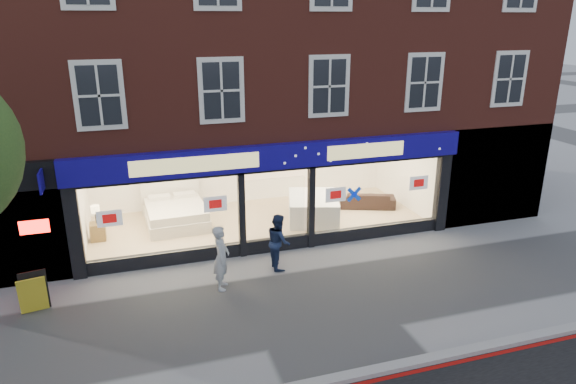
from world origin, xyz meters
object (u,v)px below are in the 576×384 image
pedestrian_blue (279,241)px  mattress_stack (313,208)px  pedestrian_grey (221,257)px  display_bed (175,213)px  sofa (367,199)px  a_board (34,293)px

pedestrian_blue → mattress_stack: bearing=-34.2°
pedestrian_blue → pedestrian_grey: bearing=113.0°
display_bed → pedestrian_grey: 4.64m
display_bed → pedestrian_grey: bearing=-83.7°
sofa → a_board: size_ratio=2.05×
sofa → pedestrian_blue: (-4.34, -3.40, 0.40)m
pedestrian_grey → a_board: bearing=103.6°
mattress_stack → a_board: bearing=-157.9°
mattress_stack → pedestrian_blue: pedestrian_blue is taller
pedestrian_grey → display_bed: bearing=25.3°
display_bed → pedestrian_blue: pedestrian_blue is taller
a_board → pedestrian_grey: size_ratio=0.56×
a_board → display_bed: bearing=39.1°
sofa → mattress_stack: bearing=33.7°
mattress_stack → a_board: size_ratio=2.53×
mattress_stack → pedestrian_grey: bearing=-136.7°
mattress_stack → pedestrian_grey: 5.19m
a_board → pedestrian_grey: pedestrian_grey is taller
sofa → pedestrian_blue: pedestrian_blue is taller
a_board → mattress_stack: bearing=11.6°
mattress_stack → pedestrian_grey: pedestrian_grey is taller
display_bed → pedestrian_blue: 4.60m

